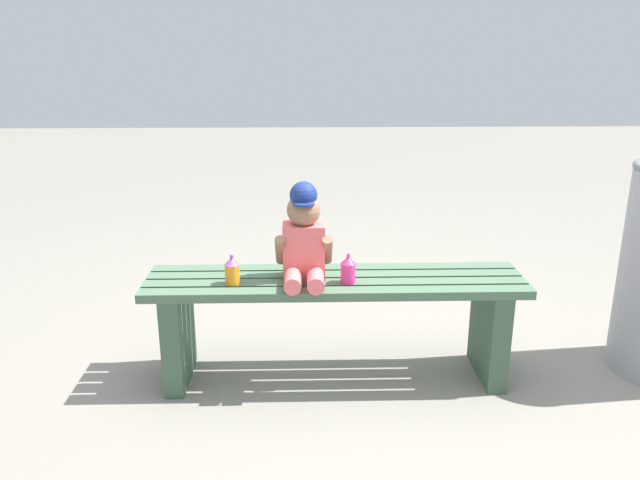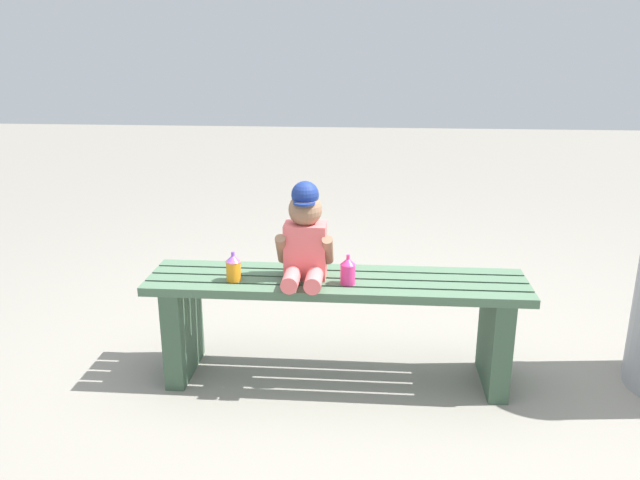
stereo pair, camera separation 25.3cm
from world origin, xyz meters
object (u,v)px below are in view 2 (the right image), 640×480
at_px(park_bench, 336,312).
at_px(sippy_cup_left, 233,267).
at_px(child_figure, 305,237).
at_px(sippy_cup_right, 348,270).

xyz_separation_m(park_bench, sippy_cup_left, (-0.42, -0.06, 0.21)).
relative_size(park_bench, sippy_cup_left, 12.63).
relative_size(child_figure, sippy_cup_left, 3.26).
bearing_deg(sippy_cup_left, child_figure, 9.78).
relative_size(park_bench, sippy_cup_right, 12.63).
height_order(child_figure, sippy_cup_left, child_figure).
relative_size(park_bench, child_figure, 3.87).
bearing_deg(child_figure, park_bench, 4.19).
bearing_deg(sippy_cup_right, park_bench, 129.53).
bearing_deg(sippy_cup_left, sippy_cup_right, 0.00).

